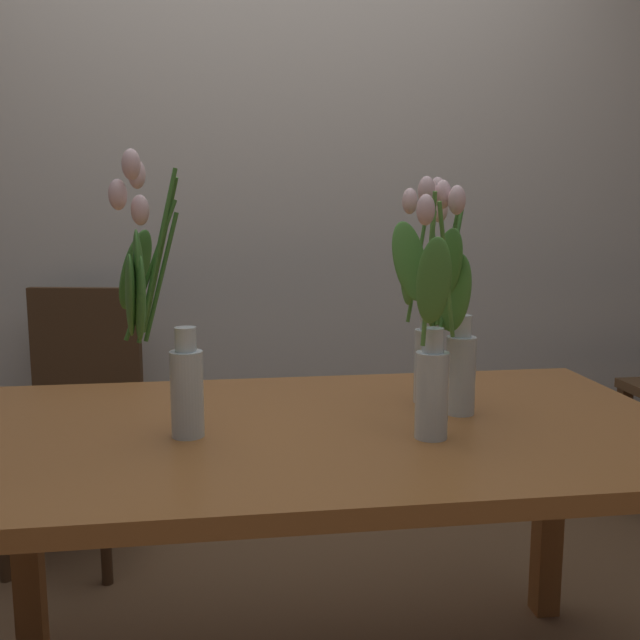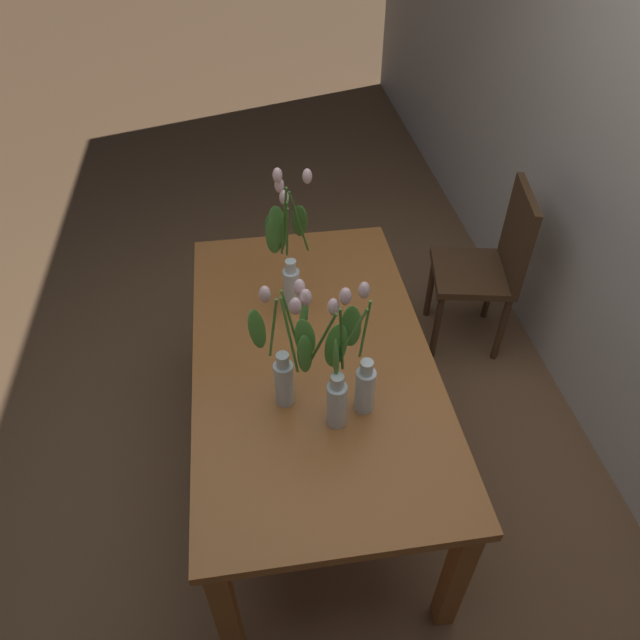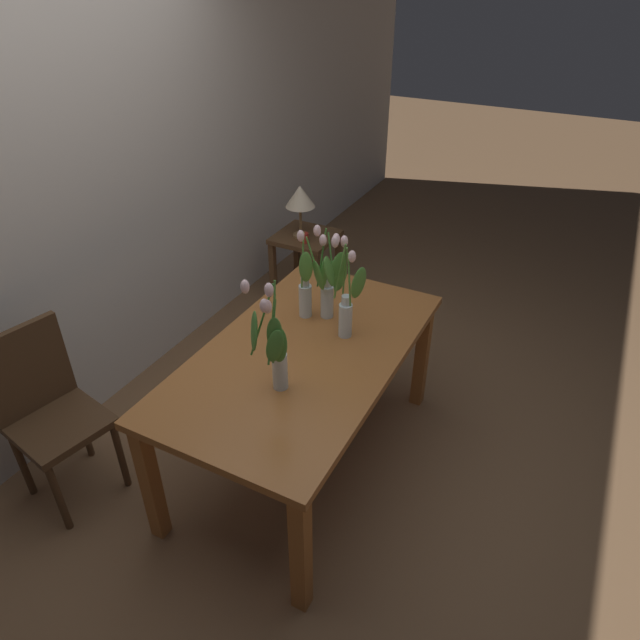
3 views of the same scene
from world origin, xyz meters
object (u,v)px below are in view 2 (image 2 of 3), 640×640
dining_table (312,369)px  tulip_vase_1 (332,383)px  tulip_vase_2 (359,372)px  tulip_vase_0 (288,254)px  tulip_vase_3 (286,358)px  dining_chair (490,262)px

dining_table → tulip_vase_1: tulip_vase_1 is taller
tulip_vase_2 → tulip_vase_0: bearing=-164.5°
tulip_vase_2 → tulip_vase_3: 0.24m
tulip_vase_0 → tulip_vase_3: tulip_vase_0 is taller
tulip_vase_0 → dining_chair: tulip_vase_0 is taller
tulip_vase_1 → tulip_vase_2: (-0.03, 0.09, 0.00)m
tulip_vase_0 → tulip_vase_3: size_ratio=1.09×
tulip_vase_0 → tulip_vase_1: tulip_vase_0 is taller
dining_table → tulip_vase_2: 0.40m
tulip_vase_2 → tulip_vase_3: (-0.06, -0.23, 0.04)m
dining_table → tulip_vase_0: (-0.33, -0.05, 0.32)m
dining_table → tulip_vase_0: bearing=-171.4°
tulip_vase_0 → tulip_vase_3: (0.54, -0.06, -0.02)m
tulip_vase_0 → tulip_vase_2: 0.63m
dining_table → tulip_vase_0: 0.46m
tulip_vase_0 → dining_chair: (-0.38, 1.07, -0.45)m
tulip_vase_2 → tulip_vase_1: bearing=-70.5°
tulip_vase_1 → tulip_vase_2: size_ratio=1.04×
tulip_vase_1 → tulip_vase_3: size_ratio=1.01×
dining_table → tulip_vase_0: tulip_vase_0 is taller
tulip_vase_0 → tulip_vase_1: bearing=6.6°
dining_table → tulip_vase_3: bearing=-28.2°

